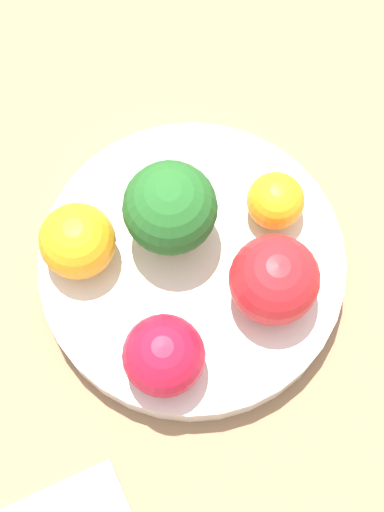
{
  "coord_description": "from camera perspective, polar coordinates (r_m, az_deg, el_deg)",
  "views": [
    {
      "loc": [
        -0.09,
        -0.15,
        0.57
      ],
      "look_at": [
        0.0,
        0.0,
        0.06
      ],
      "focal_mm": 60.0,
      "sensor_mm": 36.0,
      "label": 1
    }
  ],
  "objects": [
    {
      "name": "ground_plane",
      "position": [
        0.6,
        0.0,
        -1.73
      ],
      "size": [
        6.0,
        6.0,
        0.0
      ],
      "primitive_type": "plane",
      "color": "gray"
    },
    {
      "name": "table_surface",
      "position": [
        0.59,
        0.0,
        -1.44
      ],
      "size": [
        1.2,
        1.2,
        0.02
      ],
      "color": "#936D4C",
      "rests_on": "ground_plane"
    },
    {
      "name": "bowl",
      "position": [
        0.57,
        0.0,
        -0.75
      ],
      "size": [
        0.2,
        0.2,
        0.03
      ],
      "color": "silver",
      "rests_on": "table_surface"
    },
    {
      "name": "broccoli",
      "position": [
        0.53,
        -1.1,
        3.39
      ],
      "size": [
        0.06,
        0.06,
        0.07
      ],
      "color": "#8CB76B",
      "rests_on": "bowl"
    },
    {
      "name": "apple_red",
      "position": [
        0.51,
        -1.89,
        -6.67
      ],
      "size": [
        0.05,
        0.05,
        0.05
      ],
      "color": "#B7142D",
      "rests_on": "bowl"
    },
    {
      "name": "apple_green",
      "position": [
        0.52,
        5.51,
        -1.59
      ],
      "size": [
        0.06,
        0.06,
        0.06
      ],
      "color": "red",
      "rests_on": "bowl"
    },
    {
      "name": "orange_front",
      "position": [
        0.54,
        -7.65,
        0.99
      ],
      "size": [
        0.05,
        0.05,
        0.05
      ],
      "color": "orange",
      "rests_on": "bowl"
    },
    {
      "name": "orange_back",
      "position": [
        0.55,
        5.31,
        4.06
      ],
      "size": [
        0.04,
        0.04,
        0.04
      ],
      "color": "orange",
      "rests_on": "bowl"
    }
  ]
}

